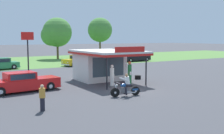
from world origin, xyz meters
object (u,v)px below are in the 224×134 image
motorcycle_with_rider (126,87)px  bystander_chatting_near_pumps (42,97)px  gas_pump_nearside (112,77)px  gas_pump_offside (130,74)px  roadside_pole_sign (28,48)px  parked_car_back_row_right (78,61)px  parked_car_back_row_centre_right (136,57)px  featured_classic_sedan (22,83)px  spare_tire_stack (138,77)px

motorcycle_with_rider → bystander_chatting_near_pumps: motorcycle_with_rider is taller
gas_pump_nearside → gas_pump_offside: size_ratio=0.90×
gas_pump_nearside → roadside_pole_sign: bearing=132.8°
gas_pump_nearside → motorcycle_with_rider: bearing=-106.8°
parked_car_back_row_right → parked_car_back_row_centre_right: bearing=6.9°
gas_pump_nearside → parked_car_back_row_right: (4.83, 17.41, -0.12)m
motorcycle_with_rider → parked_car_back_row_centre_right: size_ratio=0.39×
featured_classic_sedan → parked_car_back_row_centre_right: size_ratio=1.03×
gas_pump_offside → parked_car_back_row_right: gas_pump_offside is taller
gas_pump_nearside → bystander_chatting_near_pumps: (-7.18, -4.39, -0.06)m
gas_pump_nearside → parked_car_back_row_right: 18.07m
parked_car_back_row_right → roadside_pole_sign: roadside_pole_sign is taller
gas_pump_offside → motorcycle_with_rider: 4.66m
parked_car_back_row_right → roadside_pole_sign: bearing=-131.1°
gas_pump_offside → parked_car_back_row_centre_right: (14.59, 18.80, -0.24)m
gas_pump_nearside → gas_pump_offside: gas_pump_offside is taller
gas_pump_nearside → featured_classic_sedan: size_ratio=0.32×
parked_car_back_row_centre_right → gas_pump_nearside: bearing=-131.0°
parked_car_back_row_centre_right → roadside_pole_sign: roadside_pole_sign is taller
roadside_pole_sign → parked_car_back_row_right: bearing=48.9°
bystander_chatting_near_pumps → roadside_pole_sign: bearing=79.7°
bystander_chatting_near_pumps → spare_tire_stack: size_ratio=2.47×
bystander_chatting_near_pumps → gas_pump_offside: bearing=26.1°
parked_car_back_row_centre_right → roadside_pole_sign: (-21.69, -13.05, 2.43)m
bystander_chatting_near_pumps → parked_car_back_row_right: bearing=61.1°
gas_pump_nearside → featured_classic_sedan: gas_pump_nearside is taller
featured_classic_sedan → parked_car_back_row_centre_right: parked_car_back_row_centre_right is taller
gas_pump_nearside → motorcycle_with_rider: size_ratio=0.84×
gas_pump_offside → spare_tire_stack: bearing=41.0°
gas_pump_offside → parked_car_back_row_centre_right: size_ratio=0.36×
gas_pump_nearside → parked_car_back_row_right: gas_pump_nearside is taller
bystander_chatting_near_pumps → spare_tire_stack: 13.27m
featured_classic_sedan → spare_tire_stack: bearing=2.4°
motorcycle_with_rider → gas_pump_nearside: bearing=73.2°
roadside_pole_sign → spare_tire_stack: bearing=-20.2°
bystander_chatting_near_pumps → motorcycle_with_rider: bearing=6.9°
featured_classic_sedan → bystander_chatting_near_pumps: (-0.36, -6.13, 0.09)m
parked_car_back_row_right → spare_tire_stack: parked_car_back_row_right is taller
gas_pump_offside → roadside_pole_sign: roadside_pole_sign is taller
motorcycle_with_rider → parked_car_back_row_centre_right: motorcycle_with_rider is taller
parked_car_back_row_right → spare_tire_stack: bearing=-91.9°
bystander_chatting_near_pumps → roadside_pole_sign: roadside_pole_sign is taller
motorcycle_with_rider → featured_classic_sedan: 7.86m
motorcycle_with_rider → bystander_chatting_near_pumps: size_ratio=1.47×
parked_car_back_row_right → roadside_pole_sign: 15.65m
gas_pump_nearside → parked_car_back_row_right: size_ratio=0.36×
spare_tire_stack → motorcycle_with_rider: bearing=-132.8°
motorcycle_with_rider → parked_car_back_row_centre_right: 28.45m
parked_car_back_row_centre_right → roadside_pole_sign: 25.43m
bystander_chatting_near_pumps → roadside_pole_sign: size_ratio=0.33×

